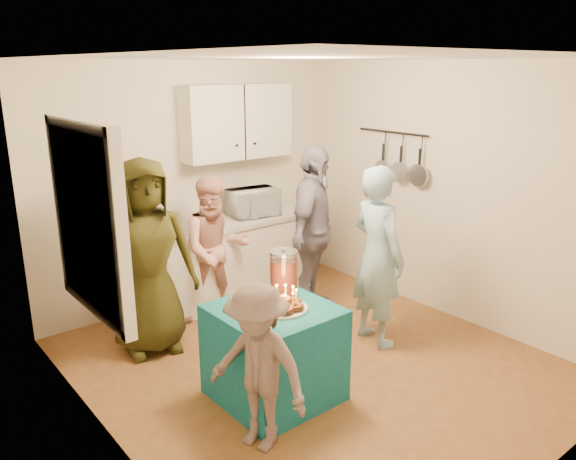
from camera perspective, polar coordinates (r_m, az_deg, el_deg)
floor at (r=5.14m, az=2.53°, el=-13.28°), size 4.00×4.00×0.00m
ceiling at (r=4.47m, az=2.96°, el=17.12°), size 4.00×4.00×0.00m
back_wall at (r=6.23m, az=-9.65°, el=4.64°), size 3.60×3.60×0.00m
left_wall at (r=3.74m, az=-18.39°, el=-3.85°), size 4.00×4.00×0.00m
right_wall at (r=5.95m, az=15.80°, el=3.72°), size 4.00×4.00×0.00m
window_night at (r=3.95m, az=-19.89°, el=0.87°), size 0.04×1.00×1.20m
counter at (r=6.31m, az=-6.34°, el=-3.28°), size 2.20×0.58×0.86m
countertop at (r=6.17m, az=-6.47°, el=0.70°), size 2.24×0.62×0.05m
upper_cabinet at (r=6.26m, az=-5.20°, el=10.89°), size 1.30×0.30×0.80m
pot_rack at (r=6.26m, az=10.34°, el=7.46°), size 0.12×1.00×0.60m
microwave at (r=6.34m, az=-3.58°, el=2.83°), size 0.59×0.45×0.30m
party_table at (r=4.49m, az=-1.42°, el=-12.35°), size 0.86×0.86×0.76m
donut_cake at (r=4.27m, az=-0.52°, el=-6.95°), size 0.38×0.38×0.18m
punch_jar at (r=4.54m, az=-0.46°, el=-4.41°), size 0.22×0.22×0.34m
man_birthday at (r=5.23m, az=9.09°, el=-2.68°), size 0.48×0.67×1.70m
woman_back_left at (r=5.16m, az=-14.14°, el=-2.71°), size 0.98×0.74×1.79m
woman_back_center at (r=5.75m, az=-7.34°, el=-1.97°), size 0.86×0.75×1.49m
woman_back_right at (r=5.77m, az=2.53°, el=-0.24°), size 1.12×0.93×1.79m
child_near_left at (r=3.87m, az=-3.09°, el=-13.79°), size 0.65×0.87×1.19m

